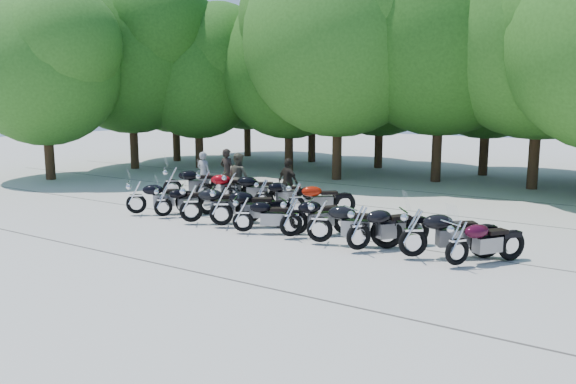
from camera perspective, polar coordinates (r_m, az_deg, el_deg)
The scene contains 32 objects.
ground at distance 15.10m, azimuth -3.10°, elevation -4.91°, with size 90.00×90.00×0.00m, color #AAA59A.
tree_0 at distance 34.57m, azimuth -11.50°, elevation 12.14°, with size 7.50×7.50×9.21m.
tree_1 at distance 30.98m, azimuth -9.19°, elevation 11.81°, with size 6.97×6.97×8.55m.
tree_2 at distance 29.37m, azimuth 0.09°, elevation 12.55°, with size 7.31×7.31×8.97m.
tree_3 at distance 26.21m, azimuth 5.16°, elevation 15.09°, with size 8.70×8.70×10.67m.
tree_4 at distance 26.35m, azimuth 15.37°, elevation 15.46°, with size 9.13×9.13×11.20m.
tree_5 at distance 25.51m, azimuth 24.51°, elevation 15.02°, with size 9.04×9.04×11.10m.
tree_9 at distance 36.86m, azimuth -4.23°, elevation 12.23°, with size 7.59×7.59×9.32m.
tree_10 at distance 33.44m, azimuth 2.48°, elevation 12.76°, with size 7.78×7.78×9.55m.
tree_11 at distance 30.89m, azimuth 9.40°, elevation 12.62°, with size 7.56×7.56×9.28m.
tree_12 at distance 29.17m, azimuth 19.78°, elevation 12.84°, with size 7.88×7.88×9.67m.
tree_16 at distance 28.31m, azimuth -23.60°, elevation 11.38°, with size 6.97×6.97×8.55m.
tree_17 at distance 31.32m, azimuth -15.76°, elevation 13.35°, with size 8.31×8.31×10.20m.
motorcycle_0 at distance 18.75m, azimuth -15.19°, elevation -0.40°, with size 0.69×2.25×1.27m, color black, non-canonical shape.
motorcycle_1 at distance 18.14m, azimuth -12.58°, elevation -0.82°, with size 0.62×2.04×1.15m, color black, non-canonical shape.
motorcycle_2 at distance 17.07m, azimuth -9.84°, elevation -1.01°, with size 0.74×2.42×1.37m, color black, non-canonical shape.
motorcycle_3 at distance 16.49m, azimuth -6.81°, elevation -1.30°, with size 0.74×2.42×1.37m, color black, non-canonical shape.
motorcycle_4 at distance 15.70m, azimuth -4.60°, elevation -2.17°, with size 0.63×2.07×1.17m, color black, non-canonical shape.
motorcycle_5 at distance 15.10m, azimuth 0.31°, elevation -2.42°, with size 0.69×2.26×1.28m, color black, non-canonical shape.
motorcycle_6 at distance 14.50m, azimuth 3.24°, elevation -2.80°, with size 0.72×2.38×1.34m, color black, non-canonical shape.
motorcycle_7 at distance 13.86m, azimuth 7.21°, elevation -3.49°, with size 0.71×2.33×1.31m, color black, non-canonical shape.
motorcycle_8 at distance 13.48m, azimuth 12.62°, elevation -3.89°, with size 0.74×2.44×1.38m, color black, non-canonical shape.
motorcycle_9 at distance 13.09m, azimuth 16.85°, elevation -4.82°, with size 0.66×2.16×1.22m, color #36071A, non-canonical shape.
motorcycle_10 at distance 21.25m, azimuth -11.68°, elevation 1.06°, with size 0.76×2.51×1.42m, color black, non-canonical shape.
motorcycle_11 at distance 20.34m, azimuth -8.44°, elevation 0.68°, with size 0.72×2.38×1.34m, color #A0050E, non-canonical shape.
motorcycle_12 at distance 19.71m, azimuth -5.82°, elevation 0.48°, with size 0.73×2.41×1.36m, color black, non-canonical shape.
motorcycle_13 at distance 18.81m, azimuth -2.61°, elevation -0.13°, with size 0.66×2.16×1.22m, color black, non-canonical shape.
motorcycle_14 at distance 17.85m, azimuth 0.75°, elevation -0.58°, with size 0.68×2.23×1.26m, color #991505, non-canonical shape.
rider_0 at distance 22.43m, azimuth -8.56°, elevation 1.94°, with size 0.61×0.40×1.68m, color gray.
rider_1 at distance 20.60m, azimuth -5.03°, elevation 1.50°, with size 0.87×0.68×1.80m, color brown.
rider_2 at distance 19.82m, azimuth 0.01°, elevation 1.04°, with size 0.98×0.41×1.67m, color black.
rider_3 at distance 22.11m, azimuth -6.19°, elevation 2.06°, with size 0.66×0.44×1.82m, color black.
Camera 1 is at (8.60, -11.83, 3.76)m, focal length 35.00 mm.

